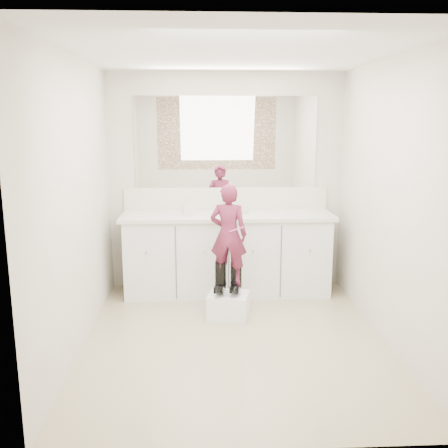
{
  "coord_description": "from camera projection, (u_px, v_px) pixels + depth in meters",
  "views": [
    {
      "loc": [
        -0.3,
        -4.06,
        1.89
      ],
      "look_at": [
        -0.07,
        0.62,
        0.91
      ],
      "focal_mm": 40.0,
      "sensor_mm": 36.0,
      "label": 1
    }
  ],
  "objects": [
    {
      "name": "wall_back",
      "position": [
        226.0,
        182.0,
        5.59
      ],
      "size": [
        2.6,
        0.0,
        2.6
      ],
      "primitive_type": "plane",
      "rotation": [
        1.57,
        0.0,
        0.0
      ],
      "color": "#BEB5A2",
      "rests_on": "floor"
    },
    {
      "name": "mirror",
      "position": [
        226.0,
        143.0,
        5.49
      ],
      "size": [
        2.0,
        0.02,
        1.0
      ],
      "primitive_type": "cube",
      "color": "white",
      "rests_on": "wall_back"
    },
    {
      "name": "soap_bottle",
      "position": [
        187.0,
        206.0,
        5.28
      ],
      "size": [
        0.1,
        0.11,
        0.2
      ],
      "primitive_type": "imported",
      "rotation": [
        0.0,
        0.0,
        0.13
      ],
      "color": "beige",
      "rests_on": "countertop"
    },
    {
      "name": "ceiling",
      "position": [
        236.0,
        53.0,
        3.88
      ],
      "size": [
        3.0,
        3.0,
        0.0
      ],
      "primitive_type": "plane",
      "rotation": [
        3.14,
        0.0,
        0.0
      ],
      "color": "white",
      "rests_on": "wall_back"
    },
    {
      "name": "wall_front",
      "position": [
        256.0,
        252.0,
        2.66
      ],
      "size": [
        2.6,
        0.0,
        2.6
      ],
      "primitive_type": "plane",
      "rotation": [
        -1.57,
        0.0,
        0.0
      ],
      "color": "#BEB5A2",
      "rests_on": "floor"
    },
    {
      "name": "dot_panel",
      "position": [
        257.0,
        167.0,
        2.57
      ],
      "size": [
        2.0,
        0.01,
        1.2
      ],
      "primitive_type": "cube",
      "color": "#472819",
      "rests_on": "wall_front"
    },
    {
      "name": "wall_right",
      "position": [
        390.0,
        203.0,
        4.19
      ],
      "size": [
        0.0,
        3.0,
        3.0
      ],
      "primitive_type": "plane",
      "rotation": [
        1.57,
        0.0,
        -1.57
      ],
      "color": "#BEB5A2",
      "rests_on": "floor"
    },
    {
      "name": "vanity_cabinet",
      "position": [
        227.0,
        255.0,
        5.48
      ],
      "size": [
        2.2,
        0.55,
        0.85
      ],
      "primitive_type": "cube",
      "color": "silver",
      "rests_on": "floor"
    },
    {
      "name": "wall_left",
      "position": [
        77.0,
        206.0,
        4.06
      ],
      "size": [
        0.0,
        3.0,
        3.0
      ],
      "primitive_type": "plane",
      "rotation": [
        1.57,
        0.0,
        1.57
      ],
      "color": "#BEB5A2",
      "rests_on": "floor"
    },
    {
      "name": "toothbrush",
      "position": [
        236.0,
        229.0,
        4.63
      ],
      "size": [
        0.13,
        0.04,
        0.06
      ],
      "primitive_type": "cylinder",
      "rotation": [
        0.0,
        1.22,
        -0.22
      ],
      "color": "#E057A6",
      "rests_on": "toddler"
    },
    {
      "name": "boot_right",
      "position": [
        236.0,
        277.0,
        4.81
      ],
      "size": [
        0.16,
        0.23,
        0.31
      ],
      "primitive_type": null,
      "rotation": [
        0.0,
        0.0,
        -0.22
      ],
      "color": "black",
      "rests_on": "step_stool"
    },
    {
      "name": "faucet",
      "position": [
        227.0,
        207.0,
        5.52
      ],
      "size": [
        0.08,
        0.08,
        0.1
      ],
      "primitive_type": "cylinder",
      "color": "silver",
      "rests_on": "countertop"
    },
    {
      "name": "cup",
      "position": [
        245.0,
        209.0,
        5.41
      ],
      "size": [
        0.12,
        0.12,
        0.09
      ],
      "primitive_type": "imported",
      "rotation": [
        0.0,
        0.0,
        0.26
      ],
      "color": "beige",
      "rests_on": "countertop"
    },
    {
      "name": "countertop",
      "position": [
        227.0,
        216.0,
        5.37
      ],
      "size": [
        2.28,
        0.58,
        0.04
      ],
      "primitive_type": "cube",
      "color": "beige",
      "rests_on": "vanity_cabinet"
    },
    {
      "name": "step_stool",
      "position": [
        228.0,
        305.0,
        4.84
      ],
      "size": [
        0.44,
        0.39,
        0.24
      ],
      "primitive_type": "cube",
      "rotation": [
        0.0,
        0.0,
        -0.22
      ],
      "color": "white",
      "rests_on": "floor"
    },
    {
      "name": "boot_left",
      "position": [
        221.0,
        278.0,
        4.8
      ],
      "size": [
        0.16,
        0.23,
        0.31
      ],
      "primitive_type": null,
      "rotation": [
        0.0,
        0.0,
        -0.22
      ],
      "color": "black",
      "rests_on": "step_stool"
    },
    {
      "name": "toddler",
      "position": [
        228.0,
        234.0,
        4.71
      ],
      "size": [
        0.4,
        0.3,
        0.97
      ],
      "primitive_type": "imported",
      "rotation": [
        0.0,
        0.0,
        2.92
      ],
      "color": "#9B2F59",
      "rests_on": "step_stool"
    },
    {
      "name": "floor",
      "position": [
        235.0,
        339.0,
        4.37
      ],
      "size": [
        3.0,
        3.0,
        0.0
      ],
      "primitive_type": "plane",
      "color": "#968462",
      "rests_on": "ground"
    },
    {
      "name": "backsplash",
      "position": [
        226.0,
        199.0,
        5.61
      ],
      "size": [
        2.28,
        0.03,
        0.25
      ],
      "primitive_type": "cube",
      "color": "beige",
      "rests_on": "countertop"
    }
  ]
}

